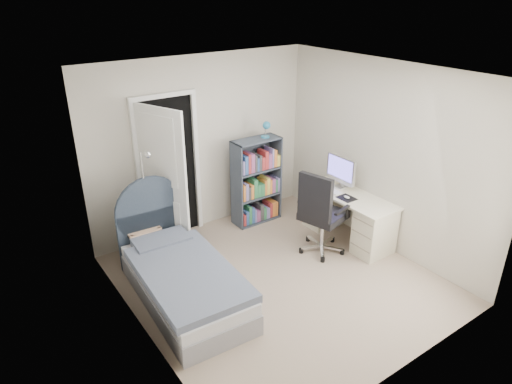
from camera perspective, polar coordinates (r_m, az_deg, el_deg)
room_shell at (r=5.12m, az=3.10°, el=0.59°), size 3.50×3.70×2.60m
door at (r=6.08m, az=-11.32°, el=1.94°), size 0.92×0.78×2.06m
bed at (r=5.37m, az=-9.28°, el=-10.44°), size 1.02×2.00×1.20m
nightstand at (r=6.06m, az=-14.27°, el=-5.13°), size 0.41×0.41×0.61m
floor_lamp at (r=5.88m, az=-13.08°, el=-3.41°), size 0.22×0.22×1.54m
bookcase at (r=6.81m, az=0.11°, el=1.08°), size 0.73×0.31×1.55m
desk at (r=6.55m, az=11.39°, el=-2.75°), size 0.55×1.39×1.14m
office_chair at (r=5.98m, az=8.01°, el=-2.28°), size 0.64×0.67×1.18m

